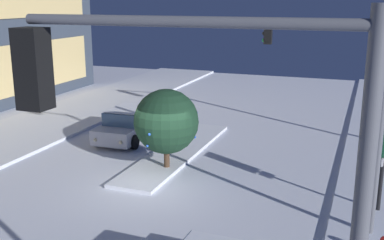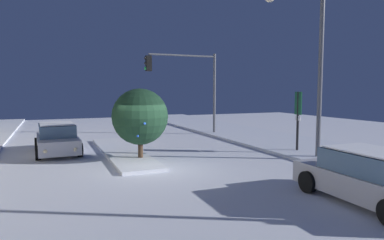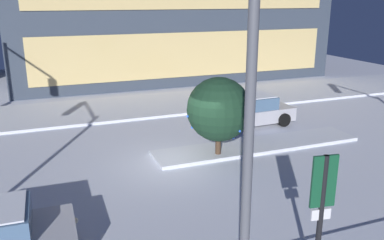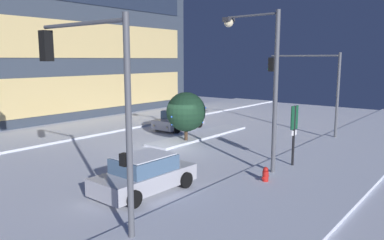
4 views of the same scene
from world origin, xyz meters
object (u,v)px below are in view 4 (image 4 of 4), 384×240
Objects in this scene: car_far at (179,120)px; traffic_light_corner_near_left at (92,87)px; parking_info_sign at (294,129)px; fire_hydrant at (265,176)px; traffic_light_corner_near_right at (307,77)px; car_near at (145,174)px; street_lamp_arched at (260,69)px; decorated_tree_median at (186,112)px.

traffic_light_corner_near_left reaches higher than car_far.
traffic_light_corner_near_left is 2.12× the size of parking_info_sign.
traffic_light_corner_near_right is at bearing 14.13° from fire_hydrant.
parking_info_sign is at bearing -102.01° from traffic_light_corner_near_left.
car_near is at bearing 87.88° from traffic_light_corner_near_right.
car_near is 0.60× the size of street_lamp_arched.
traffic_light_corner_near_left is at bearing -153.70° from decorated_tree_median.
street_lamp_arched reaches higher than car_far.
parking_info_sign is at bearing 2.06° from fire_hydrant.
decorated_tree_median is (11.20, 5.54, -2.44)m from traffic_light_corner_near_left.
traffic_light_corner_near_right reaches higher than fire_hydrant.
car_near is 0.68× the size of traffic_light_corner_near_left.
street_lamp_arched is at bearing 56.12° from car_far.
traffic_light_corner_near_left is at bearing -158.96° from car_near.
traffic_light_corner_near_right is at bearing -35.95° from decorated_tree_median.
street_lamp_arched is 7.73m from decorated_tree_median.
decorated_tree_median is (1.23, 7.66, 0.01)m from parking_info_sign.
traffic_light_corner_near_left is 10.49m from parking_info_sign.
fire_hydrant is at bearing -39.72° from car_near.
street_lamp_arched reaches higher than decorated_tree_median.
traffic_light_corner_near_right is 1.86× the size of parking_info_sign.
traffic_light_corner_near_left reaches higher than decorated_tree_median.
traffic_light_corner_near_right is at bearing -88.22° from traffic_light_corner_near_left.
car_far is at bearing 36.34° from car_near.
car_near is 7.62m from parking_info_sign.
car_far is at bearing -58.40° from traffic_light_corner_near_left.
car_near is 0.78× the size of traffic_light_corner_near_right.
street_lamp_arched reaches higher than parking_info_sign.
traffic_light_corner_near_right is 7.46× the size of fire_hydrant.
fire_hydrant is 0.25× the size of parking_info_sign.
car_near is at bearing 71.50° from street_lamp_arched.
decorated_tree_median is (4.24, 7.76, 1.59)m from fire_hydrant.
car_far is 17.38m from traffic_light_corner_near_left.
car_far reaches higher than fire_hydrant.
decorated_tree_median is at bearing 30.61° from car_near.
car_near is at bearing 32.08° from car_far.
parking_info_sign is 0.95× the size of decorated_tree_median.
car_far is 0.60× the size of street_lamp_arched.
traffic_light_corner_near_left is at bearing 29.08° from car_far.
street_lamp_arched reaches higher than traffic_light_corner_near_left.
traffic_light_corner_near_right is 9.84m from street_lamp_arched.
traffic_light_corner_near_left is at bearing 91.78° from traffic_light_corner_near_right.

